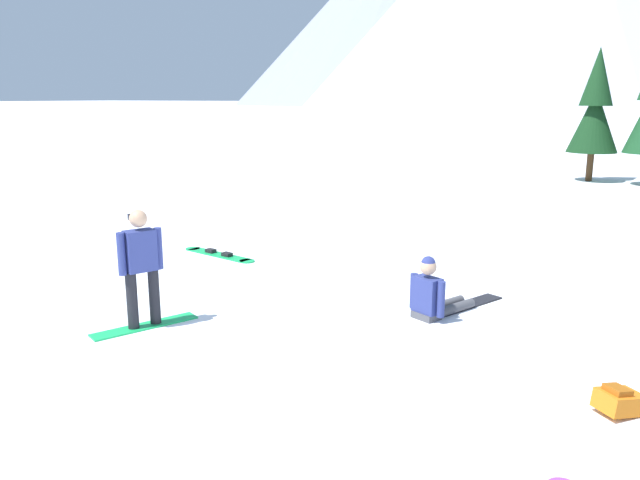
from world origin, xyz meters
The scene contains 6 objects.
ground_plane centered at (0.00, 0.00, 0.00)m, with size 800.00×800.00×0.00m, color white.
snowboarder_foreground centered at (-2.24, 0.73, 0.87)m, with size 0.89×1.47×1.66m.
snowboarder_midground centered at (1.23, 2.99, 0.32)m, with size 1.10×1.74×0.93m.
loose_snowboard_near_right centered at (-3.72, 4.53, 0.02)m, with size 1.93×0.69×0.09m.
backpack_orange centered at (3.74, 1.00, 0.14)m, with size 0.55×0.56×0.31m.
pine_tree_young centered at (2.05, 20.35, 2.68)m, with size 1.82×1.82×4.92m.
Camera 1 is at (3.66, -5.56, 3.13)m, focal length 35.35 mm.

